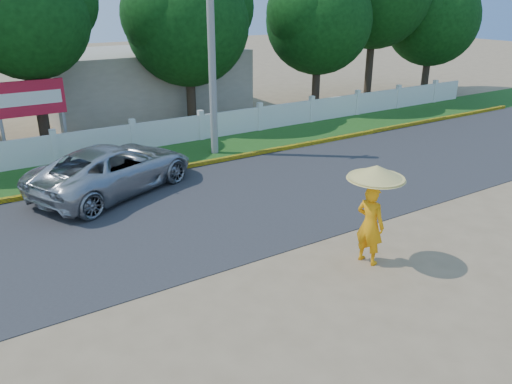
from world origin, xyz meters
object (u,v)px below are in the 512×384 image
at_px(vehicle, 114,168).
at_px(billboard, 30,103).
at_px(utility_pole, 212,48).
at_px(monk_with_parasol, 373,201).

relative_size(vehicle, billboard, 1.85).
xyz_separation_m(utility_pole, vehicle, (-4.59, -1.91, -3.30)).
height_order(monk_with_parasol, billboard, billboard).
bearing_deg(billboard, vehicle, -74.23).
xyz_separation_m(utility_pole, billboard, (-6.01, 3.13, -1.92)).
bearing_deg(monk_with_parasol, billboard, 111.65).
bearing_deg(vehicle, monk_with_parasol, -179.24).
xyz_separation_m(utility_pole, monk_with_parasol, (-0.97, -9.56, -2.50)).
relative_size(utility_pole, billboard, 2.75).
relative_size(vehicle, monk_with_parasol, 2.28).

